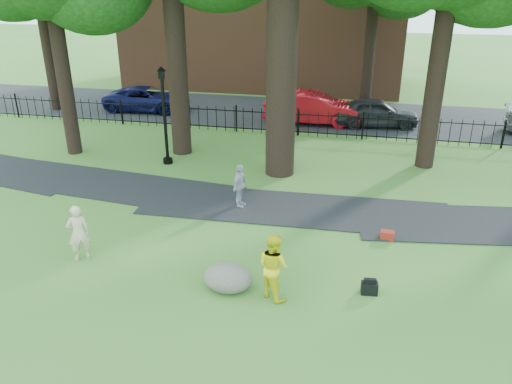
% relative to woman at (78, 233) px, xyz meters
% --- Properties ---
extents(ground, '(120.00, 120.00, 0.00)m').
position_rel_woman_xyz_m(ground, '(4.12, 0.36, -0.78)').
color(ground, '#356A25').
rests_on(ground, ground).
extents(footpath, '(36.07, 3.85, 0.03)m').
position_rel_woman_xyz_m(footpath, '(5.12, 4.26, -0.78)').
color(footpath, black).
rests_on(footpath, ground).
extents(street, '(80.00, 7.00, 0.02)m').
position_rel_woman_xyz_m(street, '(4.12, 16.36, -0.78)').
color(street, black).
rests_on(street, ground).
extents(iron_fence, '(44.00, 0.04, 1.20)m').
position_rel_woman_xyz_m(iron_fence, '(4.12, 12.36, -0.18)').
color(iron_fence, black).
rests_on(iron_fence, ground).
extents(woman, '(0.67, 0.66, 1.56)m').
position_rel_woman_xyz_m(woman, '(0.00, 0.00, 0.00)').
color(woman, beige).
rests_on(woman, ground).
extents(man, '(1.01, 0.97, 1.64)m').
position_rel_woman_xyz_m(man, '(5.34, -0.58, 0.04)').
color(man, yellow).
rests_on(man, ground).
extents(pedestrian, '(0.48, 0.90, 1.46)m').
position_rel_woman_xyz_m(pedestrian, '(3.36, 4.09, -0.05)').
color(pedestrian, '#A4A4A9').
rests_on(pedestrian, ground).
extents(boulder, '(1.47, 1.33, 0.70)m').
position_rel_woman_xyz_m(boulder, '(4.22, -0.51, -0.43)').
color(boulder, slate).
rests_on(boulder, ground).
extents(lamppost, '(0.38, 0.38, 3.87)m').
position_rel_woman_xyz_m(lamppost, '(-0.48, 7.46, 1.12)').
color(lamppost, black).
rests_on(lamppost, ground).
extents(backpack, '(0.41, 0.28, 0.29)m').
position_rel_woman_xyz_m(backpack, '(7.57, 0.01, -0.63)').
color(backpack, black).
rests_on(backpack, ground).
extents(red_bag, '(0.41, 0.28, 0.27)m').
position_rel_woman_xyz_m(red_bag, '(8.05, 2.82, -0.65)').
color(red_bag, maroon).
rests_on(red_bag, ground).
extents(red_sedan, '(4.93, 1.87, 1.61)m').
position_rel_woman_xyz_m(red_sedan, '(4.54, 14.58, 0.02)').
color(red_sedan, '#A90D15').
rests_on(red_sedan, ground).
extents(navy_van, '(4.85, 2.44, 1.32)m').
position_rel_woman_xyz_m(navy_van, '(-4.74, 15.23, -0.12)').
color(navy_van, '#0B0E3B').
rests_on(navy_van, ground).
extents(grey_car, '(4.37, 2.32, 1.42)m').
position_rel_woman_xyz_m(grey_car, '(7.69, 14.75, -0.07)').
color(grey_car, '#232326').
rests_on(grey_car, ground).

